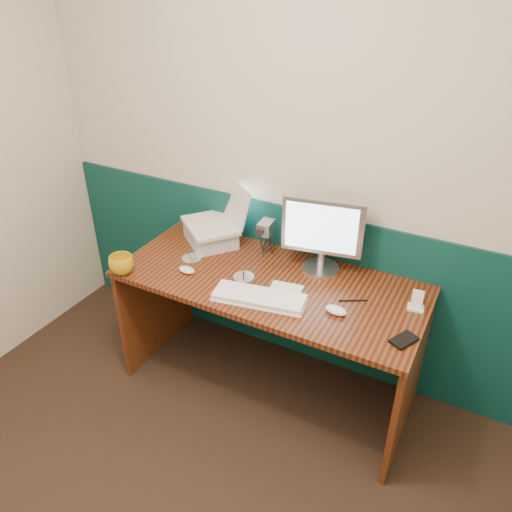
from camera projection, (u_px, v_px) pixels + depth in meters
The scene contains 18 objects.
back_wall at pixel (328, 170), 2.56m from camera, with size 3.50×0.04×2.50m, color beige.
wainscot at pixel (318, 291), 2.93m from camera, with size 3.48×0.02×1.00m, color #062D2E.
desk at pixel (269, 335), 2.78m from camera, with size 1.60×0.70×0.75m, color #341209.
laptop_riser at pixel (211, 235), 2.90m from camera, with size 0.29×0.25×0.10m, color silver.
laptop at pixel (209, 205), 2.80m from camera, with size 0.33×0.26×0.28m, color silver, non-canonical shape.
monitor at pixel (323, 235), 2.56m from camera, with size 0.42×0.12×0.42m, color silver, non-canonical shape.
keyboard at pixel (259, 298), 2.42m from camera, with size 0.45×0.15×0.03m, color white.
mouse_right at pixel (336, 310), 2.33m from camera, with size 0.11×0.06×0.04m, color white.
mouse_left at pixel (187, 270), 2.64m from camera, with size 0.10×0.06×0.03m, color white.
mug at pixel (121, 265), 2.62m from camera, with size 0.13×0.13×0.10m, color gold.
camcorder at pixel (266, 238), 2.76m from camera, with size 0.09×0.13×0.20m, color #B6B6BB, non-canonical shape.
cd_spindle at pixel (244, 278), 2.58m from camera, with size 0.11×0.11×0.02m, color silver.
cd_loose_a at pixel (192, 258), 2.77m from camera, with size 0.11×0.11×0.00m, color silver.
pen at pixel (353, 300), 2.42m from camera, with size 0.01×0.01×0.14m, color black.
papers at pixel (286, 289), 2.51m from camera, with size 0.16×0.11×0.00m, color white.
dock at pixel (416, 308), 2.36m from camera, with size 0.08×0.06×0.01m, color white.
music_player at pixel (417, 299), 2.34m from camera, with size 0.05×0.01×0.09m, color white.
pda at pixel (404, 340), 2.16m from camera, with size 0.07×0.12×0.01m, color black.
Camera 1 is at (0.81, -0.56, 2.18)m, focal length 35.00 mm.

